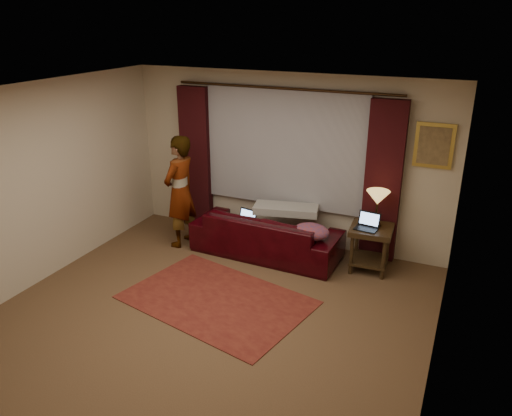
# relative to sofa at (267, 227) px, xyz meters

# --- Properties ---
(floor) EXTENTS (5.00, 5.00, 0.01)m
(floor) POSITION_rel_sofa_xyz_m (0.03, -1.88, -0.45)
(floor) COLOR brown
(floor) RESTS_ON ground
(ceiling) EXTENTS (5.00, 5.00, 0.02)m
(ceiling) POSITION_rel_sofa_xyz_m (0.03, -1.88, 2.16)
(ceiling) COLOR silver
(ceiling) RESTS_ON ground
(wall_back) EXTENTS (5.00, 0.02, 2.60)m
(wall_back) POSITION_rel_sofa_xyz_m (0.03, 0.62, 0.86)
(wall_back) COLOR beige
(wall_back) RESTS_ON ground
(wall_front) EXTENTS (5.00, 0.02, 2.60)m
(wall_front) POSITION_rel_sofa_xyz_m (0.03, -4.38, 0.86)
(wall_front) COLOR beige
(wall_front) RESTS_ON ground
(wall_left) EXTENTS (0.02, 5.00, 2.60)m
(wall_left) POSITION_rel_sofa_xyz_m (-2.47, -1.88, 0.86)
(wall_left) COLOR beige
(wall_left) RESTS_ON ground
(wall_right) EXTENTS (0.02, 5.00, 2.60)m
(wall_right) POSITION_rel_sofa_xyz_m (2.53, -1.88, 0.86)
(wall_right) COLOR beige
(wall_right) RESTS_ON ground
(sheer_curtain) EXTENTS (2.50, 0.05, 1.80)m
(sheer_curtain) POSITION_rel_sofa_xyz_m (0.03, 0.56, 1.06)
(sheer_curtain) COLOR #929399
(sheer_curtain) RESTS_ON wall_back
(drape_left) EXTENTS (0.50, 0.14, 2.30)m
(drape_left) POSITION_rel_sofa_xyz_m (-1.47, 0.51, 0.74)
(drape_left) COLOR black
(drape_left) RESTS_ON floor
(drape_right) EXTENTS (0.50, 0.14, 2.30)m
(drape_right) POSITION_rel_sofa_xyz_m (1.53, 0.51, 0.74)
(drape_right) COLOR black
(drape_right) RESTS_ON floor
(curtain_rod) EXTENTS (0.04, 0.04, 3.40)m
(curtain_rod) POSITION_rel_sofa_xyz_m (0.03, 0.51, 1.94)
(curtain_rod) COLOR black
(curtain_rod) RESTS_ON wall_back
(picture_frame) EXTENTS (0.50, 0.04, 0.60)m
(picture_frame) POSITION_rel_sofa_xyz_m (2.13, 0.59, 1.31)
(picture_frame) COLOR gold
(picture_frame) RESTS_ON wall_back
(sofa) EXTENTS (2.22, 1.02, 0.88)m
(sofa) POSITION_rel_sofa_xyz_m (0.00, 0.00, 0.00)
(sofa) COLOR black
(sofa) RESTS_ON floor
(throw_blanket) EXTENTS (1.01, 0.58, 0.11)m
(throw_blanket) POSITION_rel_sofa_xyz_m (0.20, 0.26, 0.46)
(throw_blanket) COLOR #979690
(throw_blanket) RESTS_ON sofa
(clothing_pile) EXTENTS (0.52, 0.41, 0.22)m
(clothing_pile) POSITION_rel_sofa_xyz_m (0.73, -0.15, 0.11)
(clothing_pile) COLOR brown
(clothing_pile) RESTS_ON sofa
(laptop_sofa) EXTENTS (0.35, 0.37, 0.21)m
(laptop_sofa) POSITION_rel_sofa_xyz_m (-0.33, -0.10, 0.11)
(laptop_sofa) COLOR black
(laptop_sofa) RESTS_ON sofa
(area_rug) EXTENTS (2.50, 1.93, 0.01)m
(area_rug) POSITION_rel_sofa_xyz_m (-0.06, -1.46, -0.44)
(area_rug) COLOR maroon
(area_rug) RESTS_ON floor
(end_table) EXTENTS (0.60, 0.60, 0.65)m
(end_table) POSITION_rel_sofa_xyz_m (1.50, 0.13, -0.12)
(end_table) COLOR black
(end_table) RESTS_ON floor
(tiffany_lamp) EXTENTS (0.35, 0.35, 0.51)m
(tiffany_lamp) POSITION_rel_sofa_xyz_m (1.54, 0.21, 0.46)
(tiffany_lamp) COLOR olive
(tiffany_lamp) RESTS_ON end_table
(laptop_table) EXTENTS (0.34, 0.36, 0.22)m
(laptop_table) POSITION_rel_sofa_xyz_m (1.45, 0.04, 0.31)
(laptop_table) COLOR black
(laptop_table) RESTS_ON end_table
(person) EXTENTS (0.55, 0.55, 1.72)m
(person) POSITION_rel_sofa_xyz_m (-1.34, -0.21, 0.42)
(person) COLOR #979690
(person) RESTS_ON floor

